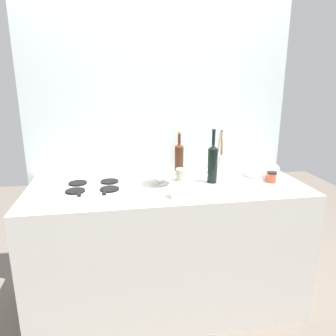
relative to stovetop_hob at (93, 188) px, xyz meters
The scene contains 12 objects.
ground_plane 1.03m from the stovetop_hob, ahead, with size 6.00×6.00×0.00m, color #6B6056.
counter_block 0.66m from the stovetop_hob, ahead, with size 1.80×0.70×0.90m, color silver.
backsplash_panel 0.72m from the stovetop_hob, 39.41° to the left, with size 1.90×0.06×2.57m, color silver.
stovetop_hob is the anchor object (origin of this frame).
plate_stack 1.18m from the stovetop_hob, ahead, with size 0.25×0.25×0.07m.
wine_bottle_leftmost 0.79m from the stovetop_hob, ahead, with size 0.07×0.07×0.36m.
wine_bottle_mid_left 0.67m from the stovetop_hob, 23.75° to the left, with size 0.06×0.06×0.32m.
mixing_bowl 0.43m from the stovetop_hob, ahead, with size 0.21×0.21×0.08m.
butter_dish 0.56m from the stovetop_hob, 19.76° to the right, with size 0.17×0.08×0.07m, color silver.
utensil_crock 0.93m from the stovetop_hob, 13.93° to the left, with size 0.09×0.09×0.32m.
condiment_jar_front 1.18m from the stovetop_hob, ahead, with size 0.06×0.06×0.07m.
condiment_jar_rear 0.59m from the stovetop_hob, 10.79° to the left, with size 0.06×0.06×0.08m.
Camera 1 is at (-0.34, -1.93, 1.56)m, focal length 33.88 mm.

